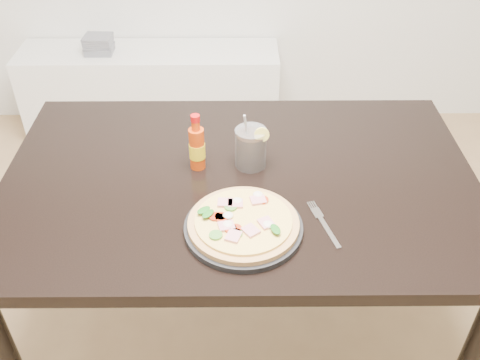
{
  "coord_description": "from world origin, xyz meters",
  "views": [
    {
      "loc": [
        -0.32,
        -0.61,
        1.71
      ],
      "look_at": [
        -0.32,
        0.52,
        0.83
      ],
      "focal_mm": 40.0,
      "sensor_mm": 36.0,
      "label": 1
    }
  ],
  "objects_px": {
    "pizza": "(243,222)",
    "cola_cup": "(251,149)",
    "dining_table": "(240,198)",
    "media_console": "(152,93)",
    "plate": "(243,228)",
    "hot_sauce_bottle": "(197,147)",
    "fork": "(323,223)"
  },
  "relations": [
    {
      "from": "plate",
      "to": "pizza",
      "type": "height_order",
      "value": "pizza"
    },
    {
      "from": "hot_sauce_bottle",
      "to": "fork",
      "type": "relative_size",
      "value": 0.97
    },
    {
      "from": "dining_table",
      "to": "hot_sauce_bottle",
      "type": "xyz_separation_m",
      "value": [
        -0.13,
        0.05,
        0.15
      ]
    },
    {
      "from": "pizza",
      "to": "cola_cup",
      "type": "distance_m",
      "value": 0.29
    },
    {
      "from": "pizza",
      "to": "media_console",
      "type": "height_order",
      "value": "pizza"
    },
    {
      "from": "dining_table",
      "to": "hot_sauce_bottle",
      "type": "distance_m",
      "value": 0.21
    },
    {
      "from": "dining_table",
      "to": "pizza",
      "type": "xyz_separation_m",
      "value": [
        0.01,
        -0.23,
        0.11
      ]
    },
    {
      "from": "fork",
      "to": "media_console",
      "type": "bearing_deg",
      "value": 96.94
    },
    {
      "from": "plate",
      "to": "pizza",
      "type": "relative_size",
      "value": 1.07
    },
    {
      "from": "media_console",
      "to": "fork",
      "type": "bearing_deg",
      "value": -66.75
    },
    {
      "from": "plate",
      "to": "media_console",
      "type": "height_order",
      "value": "plate"
    },
    {
      "from": "cola_cup",
      "to": "fork",
      "type": "distance_m",
      "value": 0.33
    },
    {
      "from": "cola_cup",
      "to": "media_console",
      "type": "bearing_deg",
      "value": 110.67
    },
    {
      "from": "dining_table",
      "to": "hot_sauce_bottle",
      "type": "relative_size",
      "value": 7.77
    },
    {
      "from": "hot_sauce_bottle",
      "to": "dining_table",
      "type": "bearing_deg",
      "value": -21.18
    },
    {
      "from": "cola_cup",
      "to": "pizza",
      "type": "bearing_deg",
      "value": -95.25
    },
    {
      "from": "fork",
      "to": "media_console",
      "type": "distance_m",
      "value": 1.85
    },
    {
      "from": "cola_cup",
      "to": "media_console",
      "type": "xyz_separation_m",
      "value": [
        -0.52,
        1.37,
        -0.56
      ]
    },
    {
      "from": "dining_table",
      "to": "media_console",
      "type": "height_order",
      "value": "dining_table"
    },
    {
      "from": "hot_sauce_bottle",
      "to": "media_console",
      "type": "xyz_separation_m",
      "value": [
        -0.36,
        1.38,
        -0.57
      ]
    },
    {
      "from": "pizza",
      "to": "cola_cup",
      "type": "bearing_deg",
      "value": 84.75
    },
    {
      "from": "fork",
      "to": "hot_sauce_bottle",
      "type": "bearing_deg",
      "value": 127.19
    },
    {
      "from": "pizza",
      "to": "dining_table",
      "type": "bearing_deg",
      "value": 91.66
    },
    {
      "from": "cola_cup",
      "to": "media_console",
      "type": "relative_size",
      "value": 0.13
    },
    {
      "from": "dining_table",
      "to": "cola_cup",
      "type": "bearing_deg",
      "value": 60.78
    },
    {
      "from": "dining_table",
      "to": "hot_sauce_bottle",
      "type": "bearing_deg",
      "value": 158.82
    },
    {
      "from": "plate",
      "to": "cola_cup",
      "type": "bearing_deg",
      "value": 85.05
    },
    {
      "from": "plate",
      "to": "hot_sauce_bottle",
      "type": "distance_m",
      "value": 0.32
    },
    {
      "from": "hot_sauce_bottle",
      "to": "fork",
      "type": "xyz_separation_m",
      "value": [
        0.34,
        -0.26,
        -0.07
      ]
    },
    {
      "from": "plate",
      "to": "media_console",
      "type": "distance_m",
      "value": 1.8
    },
    {
      "from": "dining_table",
      "to": "media_console",
      "type": "bearing_deg",
      "value": 108.69
    },
    {
      "from": "plate",
      "to": "cola_cup",
      "type": "relative_size",
      "value": 1.69
    }
  ]
}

